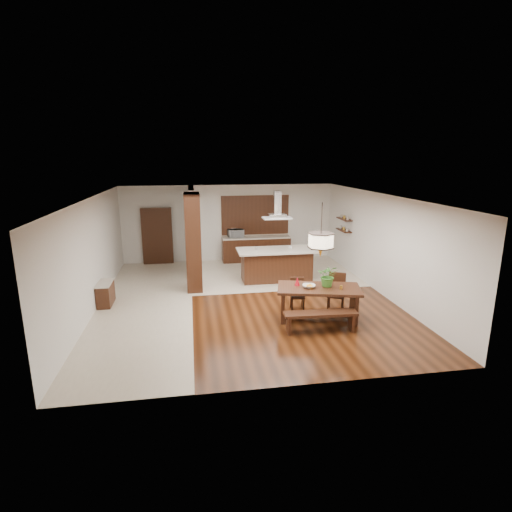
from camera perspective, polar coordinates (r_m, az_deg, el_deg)
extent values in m
plane|color=#321609|center=(11.38, -1.50, -6.18)|extent=(9.00, 9.00, 0.00)
cube|color=white|center=(10.73, -1.60, 8.52)|extent=(8.00, 9.00, 0.04)
cube|color=silver|center=(15.35, -3.86, 4.70)|extent=(8.00, 0.04, 2.90)
cube|color=silver|center=(6.72, 3.77, -7.64)|extent=(8.00, 0.04, 2.90)
cube|color=silver|center=(11.16, -22.34, 0.12)|extent=(0.04, 9.00, 2.90)
cube|color=silver|center=(12.15, 17.49, 1.60)|extent=(0.04, 9.00, 2.90)
cube|color=beige|center=(11.36, -15.47, -6.72)|extent=(2.50, 9.00, 0.01)
cube|color=beige|center=(13.92, 2.18, -2.36)|extent=(5.50, 4.00, 0.01)
cube|color=#442611|center=(10.73, -1.60, 8.44)|extent=(8.00, 9.00, 0.02)
cube|color=black|center=(12.04, -8.96, 1.97)|extent=(0.45, 1.00, 2.90)
cube|color=silver|center=(14.10, -9.06, 3.72)|extent=(0.18, 2.40, 2.90)
cube|color=black|center=(11.61, -20.70, -5.05)|extent=(0.37, 0.88, 0.63)
cube|color=black|center=(15.30, -13.92, 2.77)|extent=(1.10, 0.20, 2.10)
cube|color=black|center=(15.38, 0.02, 0.95)|extent=(2.60, 0.60, 0.90)
cube|color=beige|center=(15.28, 0.02, 2.69)|extent=(2.60, 0.62, 0.05)
cube|color=#A35F31|center=(15.39, -0.14, 5.89)|extent=(2.60, 0.08, 1.50)
cube|color=black|center=(14.43, 12.42, 3.61)|extent=(0.26, 0.90, 0.04)
cube|color=black|center=(14.37, 12.50, 5.17)|extent=(0.26, 0.90, 0.04)
cube|color=black|center=(9.88, 8.97, -4.62)|extent=(2.18, 1.45, 0.07)
cube|color=black|center=(9.98, 3.89, -6.81)|extent=(0.28, 0.80, 0.77)
cube|color=black|center=(10.12, 13.81, -6.90)|extent=(0.28, 0.80, 0.77)
imported|color=#3A7727|center=(9.89, 10.28, -2.79)|extent=(0.63, 0.60, 0.55)
imported|color=#BBAFA4|center=(9.80, 7.56, -4.29)|extent=(0.38, 0.38, 0.08)
cone|color=#AC0C17|center=(9.91, 5.92, -3.62)|extent=(0.13, 0.13, 0.21)
cylinder|color=gold|center=(9.82, 12.07, -4.39)|extent=(0.07, 0.07, 0.09)
cube|color=black|center=(12.94, 2.95, -1.38)|extent=(2.21, 0.83, 0.99)
cube|color=beige|center=(12.75, 3.03, 0.83)|extent=(2.54, 1.11, 0.06)
imported|color=silver|center=(12.82, 4.95, 1.20)|extent=(0.11, 0.11, 0.09)
imported|color=#B5B8BC|center=(15.14, -2.91, 3.25)|extent=(0.63, 0.51, 0.31)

